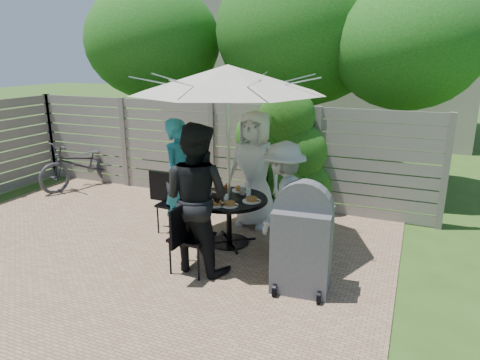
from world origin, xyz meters
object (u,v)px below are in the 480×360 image
at_px(chair_front, 192,251).
at_px(glass_left, 209,192).
at_px(glass_right, 248,194).
at_px(plate_front, 216,203).
at_px(plate_extra, 230,204).
at_px(person_right, 283,201).
at_px(person_front, 196,198).
at_px(coffee_cup, 242,190).
at_px(person_left, 180,178).
at_px(patio_table, 229,212).
at_px(chair_right, 292,238).
at_px(chair_back, 258,208).
at_px(plate_back, 241,189).
at_px(person_back, 255,170).
at_px(glass_front, 226,199).
at_px(umbrella, 228,79).
at_px(chair_left, 175,215).
at_px(syrup_jug, 227,191).
at_px(bbq_grill, 302,242).
at_px(plate_right, 252,200).
at_px(bicycle, 83,164).
at_px(plate_left, 207,192).

xyz_separation_m(chair_front, glass_left, (-0.18, 0.88, 0.49)).
bearing_deg(glass_right, plate_front, -124.40).
bearing_deg(plate_extra, person_right, 19.55).
height_order(person_front, glass_left, person_front).
bearing_deg(coffee_cup, person_left, -171.91).
relative_size(patio_table, chair_right, 1.24).
xyz_separation_m(glass_left, glass_right, (0.54, 0.16, 0.00)).
height_order(person_front, coffee_cup, person_front).
height_order(chair_back, chair_front, chair_front).
bearing_deg(plate_back, chair_back, 84.77).
distance_m(person_back, glass_front, 1.10).
distance_m(umbrella, glass_left, 1.60).
height_order(chair_left, syrup_jug, chair_left).
bearing_deg(bbq_grill, coffee_cup, 133.35).
relative_size(plate_right, glass_right, 1.86).
distance_m(chair_left, plate_back, 1.13).
bearing_deg(plate_front, glass_left, 130.28).
xyz_separation_m(plate_right, coffee_cup, (-0.24, 0.24, 0.04)).
distance_m(person_front, glass_right, 0.98).
height_order(chair_left, chair_front, chair_front).
distance_m(plate_front, plate_right, 0.51).
bearing_deg(glass_right, bicycle, 162.47).
bearing_deg(umbrella, glass_left, -163.22).
relative_size(chair_front, plate_extra, 4.03).
relative_size(glass_front, syrup_jug, 0.88).
bearing_deg(plate_back, umbrella, -95.22).
bearing_deg(chair_front, syrup_jug, -0.23).
bearing_deg(glass_right, person_back, 104.48).
bearing_deg(plate_right, umbrella, 174.78).
xyz_separation_m(chair_back, person_back, (-0.01, -0.13, 0.68)).
relative_size(person_front, plate_back, 7.32).
bearing_deg(bbq_grill, glass_right, 133.26).
distance_m(patio_table, chair_right, 0.99).
bearing_deg(glass_left, umbrella, 16.78).
xyz_separation_m(chair_back, coffee_cup, (0.03, -0.75, 0.52)).
height_order(person_back, glass_right, person_back).
bearing_deg(plate_right, glass_right, 128.52).
relative_size(person_right, glass_right, 11.42).
xyz_separation_m(chair_front, bicycle, (-3.86, 2.37, 0.20)).
distance_m(plate_front, bbq_grill, 1.41).
height_order(umbrella, person_back, umbrella).
bearing_deg(plate_back, plate_extra, -79.97).
bearing_deg(glass_front, plate_right, 40.28).
relative_size(person_right, coffee_cup, 13.33).
bearing_deg(chair_right, plate_left, -6.75).
bearing_deg(glass_left, plate_back, 55.60).
bearing_deg(person_back, glass_right, -70.30).
bearing_deg(plate_left, glass_left, -51.48).
bearing_deg(coffee_cup, plate_left, -159.66).
bearing_deg(chair_front, glass_right, -17.23).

